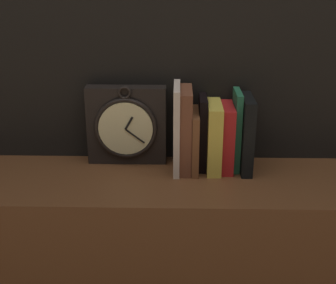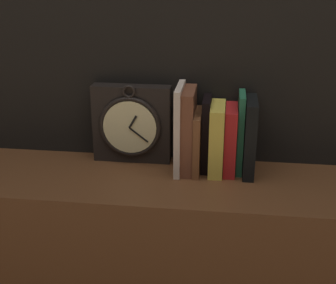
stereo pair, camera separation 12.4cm
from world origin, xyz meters
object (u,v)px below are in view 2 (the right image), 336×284
Objects in this scene: clock at (132,124)px; book_slot4_yellow at (217,139)px; book_slot0_cream at (180,129)px; book_slot7_black at (250,137)px; book_slot5_red at (230,140)px; book_slot2_brown at (198,142)px; book_slot3_black at (206,134)px; book_slot6_green at (240,133)px; book_slot1_brown at (189,130)px.

clock reaches higher than book_slot4_yellow.
book_slot0_cream is 0.20m from book_slot7_black.
book_slot0_cream is 1.31× the size of book_slot5_red.
clock reaches higher than book_slot7_black.
book_slot0_cream is at bearing -177.88° from book_slot4_yellow.
book_slot5_red is 0.05m from book_slot7_black.
book_slot2_brown is 0.03m from book_slot3_black.
book_slot6_green is at bearing 12.24° from book_slot4_yellow.
book_slot1_brown is 0.12m from book_slot5_red.
book_slot2_brown is at bearing -179.27° from book_slot7_black.
book_slot6_green is (0.10, -0.00, 0.01)m from book_slot3_black.
book_slot1_brown is at bearing -13.29° from clock.
book_slot0_cream is 1.44× the size of book_slot2_brown.
clock is 0.18m from book_slot1_brown.
book_slot6_green is (0.17, 0.02, -0.01)m from book_slot0_cream.
book_slot4_yellow is 1.03× the size of book_slot5_red.
book_slot4_yellow is 0.86× the size of book_slot6_green.
book_slot3_black is at bearing 14.07° from book_slot0_cream.
book_slot0_cream reaches higher than book_slot6_green.
book_slot0_cream is at bearing -16.72° from clock.
clock reaches higher than book_slot5_red.
clock is 0.97× the size of book_slot0_cream.
book_slot0_cream is 1.16× the size of book_slot7_black.
book_slot5_red reaches higher than book_slot2_brown.
book_slot0_cream is at bearing -179.03° from book_slot7_black.
book_slot5_red is 0.03m from book_slot6_green.
book_slot5_red is (0.14, 0.01, -0.03)m from book_slot0_cream.
book_slot1_brown is 0.04m from book_slot2_brown.
book_slot3_black is (0.05, 0.02, -0.01)m from book_slot1_brown.
book_slot1_brown is at bearing -177.26° from book_slot5_red.
book_slot5_red is 0.83× the size of book_slot6_green.
book_slot0_cream reaches higher than book_slot3_black.
book_slot1_brown is 0.14m from book_slot6_green.
book_slot2_brown is 0.88× the size of book_slot4_yellow.
book_slot4_yellow is (0.10, 0.00, -0.03)m from book_slot0_cream.
book_slot7_black reaches higher than book_slot3_black.
book_slot2_brown is at bearing -175.22° from book_slot5_red.
book_slot4_yellow is at bearing -172.21° from book_slot5_red.
book_slot3_black is at bearing 17.26° from book_slot1_brown.
book_slot0_cream reaches higher than book_slot7_black.
book_slot6_green reaches higher than book_slot7_black.
book_slot6_green reaches higher than book_slot3_black.
book_slot7_black reaches higher than book_slot4_yellow.
book_slot4_yellow is (0.08, 0.00, -0.02)m from book_slot1_brown.
book_slot4_yellow reaches higher than book_slot5_red.
book_slot2_brown is 0.82× the size of book_slot3_black.
book_slot4_yellow is 0.07m from book_slot6_green.
book_slot3_black is at bearing 172.17° from book_slot5_red.
book_slot6_green reaches higher than book_slot5_red.
book_slot3_black is 0.92× the size of book_slot6_green.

